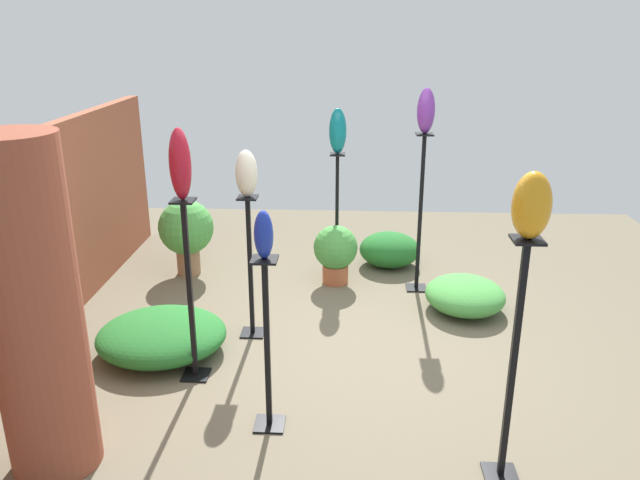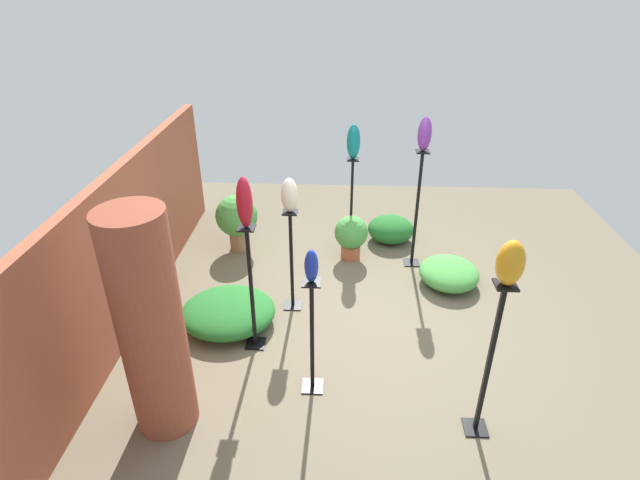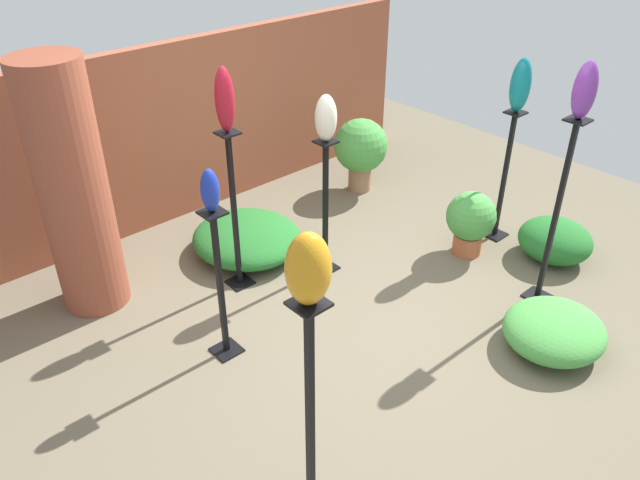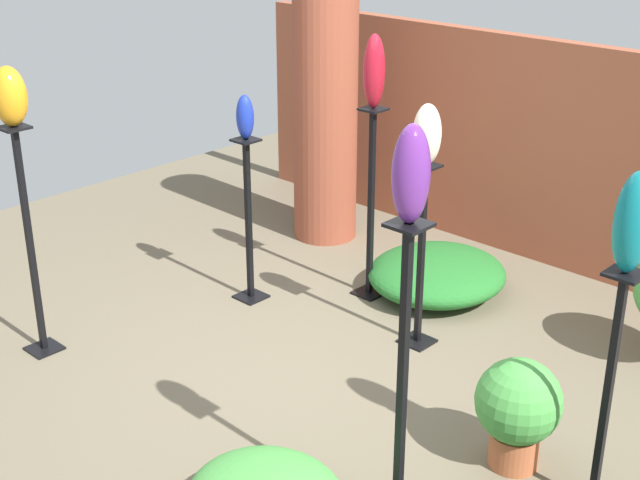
# 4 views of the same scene
# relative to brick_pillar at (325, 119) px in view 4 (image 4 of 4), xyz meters

# --- Properties ---
(ground_plane) EXTENTS (8.00, 8.00, 0.00)m
(ground_plane) POSITION_rel_brick_pillar_xyz_m (1.46, -1.63, -1.01)
(ground_plane) COLOR #6B604C
(brick_wall_back) EXTENTS (5.60, 0.12, 1.73)m
(brick_wall_back) POSITION_rel_brick_pillar_xyz_m (1.46, 0.81, -0.15)
(brick_wall_back) COLOR #9E5138
(brick_wall_back) RESTS_ON ground
(brick_pillar) EXTENTS (0.52, 0.52, 2.02)m
(brick_pillar) POSITION_rel_brick_pillar_xyz_m (0.00, 0.00, 0.00)
(brick_pillar) COLOR brown
(brick_pillar) RESTS_ON ground
(pedestal_cobalt) EXTENTS (0.20, 0.20, 1.20)m
(pedestal_cobalt) POSITION_rel_brick_pillar_xyz_m (0.43, -1.25, -0.46)
(pedestal_cobalt) COLOR black
(pedestal_cobalt) RESTS_ON ground
(pedestal_teal) EXTENTS (0.20, 0.20, 1.26)m
(pedestal_teal) POSITION_rel_brick_pillar_xyz_m (3.32, -1.62, -0.43)
(pedestal_teal) COLOR black
(pedestal_teal) RESTS_ON ground
(pedestal_amber) EXTENTS (0.20, 0.20, 1.50)m
(pedestal_amber) POSITION_rel_brick_pillar_xyz_m (0.01, -2.68, -0.32)
(pedestal_amber) COLOR black
(pedestal_amber) RESTS_ON ground
(pedestal_violet) EXTENTS (0.20, 0.20, 1.57)m
(pedestal_violet) POSITION_rel_brick_pillar_xyz_m (2.75, -2.44, -0.28)
(pedestal_violet) COLOR black
(pedestal_violet) RESTS_ON ground
(pedestal_ivory) EXTENTS (0.20, 0.20, 1.23)m
(pedestal_ivory) POSITION_rel_brick_pillar_xyz_m (1.71, -0.94, -0.45)
(pedestal_ivory) COLOR black
(pedestal_ivory) RESTS_ON ground
(pedestal_ruby) EXTENTS (0.20, 0.20, 1.39)m
(pedestal_ruby) POSITION_rel_brick_pillar_xyz_m (1.01, -0.61, -0.37)
(pedestal_ruby) COLOR black
(pedestal_ruby) RESTS_ON ground
(art_vase_cobalt) EXTENTS (0.13, 0.12, 0.30)m
(art_vase_cobalt) POSITION_rel_brick_pillar_xyz_m (0.43, -1.25, 0.34)
(art_vase_cobalt) COLOR #192D9E
(art_vase_cobalt) RESTS_ON pedestal_cobalt
(art_vase_teal) EXTENTS (0.16, 0.18, 0.47)m
(art_vase_teal) POSITION_rel_brick_pillar_xyz_m (3.32, -1.62, 0.48)
(art_vase_teal) COLOR #0F727A
(art_vase_teal) RESTS_ON pedestal_teal
(art_vase_amber) EXTENTS (0.21, 0.20, 0.36)m
(art_vase_amber) POSITION_rel_brick_pillar_xyz_m (0.01, -2.68, 0.66)
(art_vase_amber) COLOR orange
(art_vase_amber) RESTS_ON pedestal_amber
(art_vase_violet) EXTENTS (0.15, 0.17, 0.42)m
(art_vase_violet) POSITION_rel_brick_pillar_xyz_m (2.75, -2.44, 0.77)
(art_vase_violet) COLOR #6B2D8C
(art_vase_violet) RESTS_ON pedestal_violet
(art_vase_ivory) EXTENTS (0.17, 0.17, 0.38)m
(art_vase_ivory) POSITION_rel_brick_pillar_xyz_m (1.71, -0.94, 0.41)
(art_vase_ivory) COLOR beige
(art_vase_ivory) RESTS_ON pedestal_ivory
(art_vase_ruby) EXTENTS (0.15, 0.15, 0.50)m
(art_vase_ruby) POSITION_rel_brick_pillar_xyz_m (1.01, -0.61, 0.63)
(art_vase_ruby) COLOR maroon
(art_vase_ruby) RESTS_ON pedestal_ruby
(potted_plant_mid_right) EXTENTS (0.45, 0.45, 0.61)m
(potted_plant_mid_right) POSITION_rel_brick_pillar_xyz_m (2.87, -1.62, -0.66)
(potted_plant_mid_right) COLOR #B25B38
(potted_plant_mid_right) RESTS_ON ground
(foliage_bed_east) EXTENTS (0.98, 1.04, 0.30)m
(foliage_bed_east) POSITION_rel_brick_pillar_xyz_m (1.36, -0.25, -0.86)
(foliage_bed_east) COLOR #236B28
(foliage_bed_east) RESTS_ON ground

